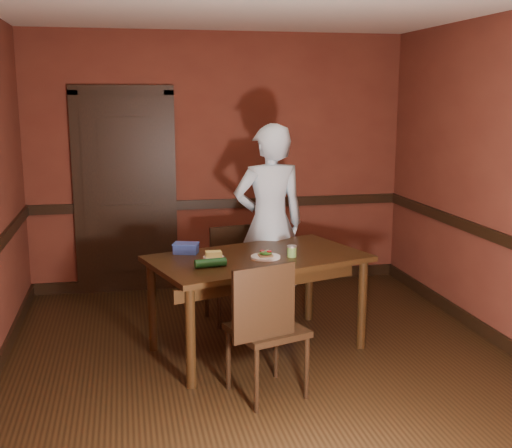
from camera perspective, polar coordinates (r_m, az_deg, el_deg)
name	(u,v)px	position (r m, az deg, el deg)	size (l,w,h in m)	color
floor	(265,366)	(5.05, 0.82, -12.54)	(4.00, 4.50, 0.01)	black
wall_back	(220,162)	(6.87, -3.23, 5.53)	(4.00, 0.02, 2.70)	#5C281C
wall_front	(391,277)	(2.57, 11.89, -4.67)	(4.00, 0.02, 2.70)	#5C281C
wall_right	(512,185)	(5.46, 21.84, 3.22)	(0.02, 4.50, 2.70)	#5C281C
dado_back	(221,204)	(6.91, -3.17, 1.81)	(4.00, 0.03, 0.10)	black
dado_right	(506,241)	(5.53, 21.37, -1.40)	(0.03, 4.50, 0.10)	black
baseboard_back	(221,279)	(7.10, -3.10, -4.89)	(4.00, 0.03, 0.12)	black
baseboard_right	(499,339)	(5.77, 20.76, -9.57)	(0.03, 4.50, 0.12)	black
door	(125,189)	(6.79, -11.55, 3.05)	(1.05, 0.07, 2.20)	black
dining_table	(258,303)	(5.24, 0.15, -7.04)	(1.68, 0.94, 0.79)	black
chair_far	(230,276)	(5.89, -2.34, -4.60)	(0.40, 0.40, 0.85)	black
chair_near	(267,327)	(4.45, 0.98, -9.16)	(0.46, 0.46, 0.98)	black
person	(269,224)	(5.80, 1.20, -0.01)	(0.66, 0.43, 1.81)	silver
sandwich_plate	(266,256)	(5.07, 0.85, -2.85)	(0.23, 0.23, 0.06)	white
sauce_jar	(292,251)	(5.10, 3.19, -2.42)	(0.08, 0.08, 0.09)	#5F883D
cheese_saucer	(214,255)	(5.08, -3.79, -2.79)	(0.17, 0.17, 0.05)	white
food_tub	(186,248)	(5.24, -6.25, -2.14)	(0.23, 0.19, 0.08)	blue
wrapped_veg	(210,263)	(4.81, -4.07, -3.47)	(0.07, 0.07, 0.24)	#12451B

